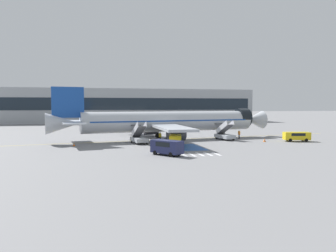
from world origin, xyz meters
TOP-DOWN VIEW (x-y plane):
  - ground_plane at (0.00, 0.00)m, footprint 600.00×600.00m
  - apron_leadline_yellow at (0.45, 0.91)m, footprint 78.73×11.99m
  - apron_stand_patch_blue at (0.45, -11.85)m, footprint 4.30×8.89m
  - apron_walkway_bar_0 at (-2.55, -19.80)m, footprint 0.44×3.60m
  - apron_walkway_bar_1 at (-1.35, -19.80)m, footprint 0.44×3.60m
  - apron_walkway_bar_2 at (-0.15, -19.80)m, footprint 0.44×3.60m
  - apron_walkway_bar_3 at (1.05, -19.80)m, footprint 0.44×3.60m
  - apron_walkway_bar_4 at (2.25, -19.80)m, footprint 0.44×3.60m
  - airliner at (-0.14, 0.82)m, footprint 46.12×34.02m
  - boarding_stairs_forward at (10.80, -2.15)m, footprint 2.89×5.46m
  - boarding_stairs_aft at (-6.80, -4.79)m, footprint 2.89×5.46m
  - fuel_tanker at (-6.19, 24.74)m, footprint 10.14×3.73m
  - service_van_0 at (-4.89, -19.69)m, footprint 4.27×4.78m
  - service_van_1 at (23.08, -7.95)m, footprint 5.11×2.90m
  - service_van_2 at (-1.47, -10.71)m, footprint 2.99×4.61m
  - baggage_cart at (-0.77, -5.68)m, footprint 2.80×2.97m
  - ground_crew_0 at (14.52, -0.85)m, footprint 0.39×0.49m
  - ground_crew_1 at (-2.62, -3.41)m, footprint 0.49×0.42m
  - traffic_cone_0 at (16.74, -7.27)m, footprint 0.54×0.54m
  - traffic_cone_1 at (-18.05, -6.16)m, footprint 0.43×0.43m
  - terminal_building at (-1.55, 71.75)m, footprint 105.81×12.10m

SIDE VIEW (x-z plane):
  - ground_plane at x=0.00m, z-range 0.00..0.00m
  - apron_leadline_yellow at x=0.45m, z-range 0.00..0.01m
  - apron_stand_patch_blue at x=0.45m, z-range 0.00..0.01m
  - apron_walkway_bar_0 at x=-2.55m, z-range 0.00..0.01m
  - apron_walkway_bar_1 at x=-1.35m, z-range 0.00..0.01m
  - apron_walkway_bar_2 at x=-0.15m, z-range 0.00..0.01m
  - apron_walkway_bar_3 at x=1.05m, z-range 0.00..0.01m
  - apron_walkway_bar_4 at x=2.25m, z-range 0.00..0.01m
  - traffic_cone_1 at x=-18.05m, z-range 0.00..0.48m
  - baggage_cart at x=-0.77m, z-range -0.18..0.69m
  - traffic_cone_0 at x=16.74m, z-range 0.00..0.60m
  - boarding_stairs_forward at x=10.80m, z-range -1.01..2.98m
  - boarding_stairs_aft at x=-6.80m, z-range -1.04..3.03m
  - ground_crew_0 at x=14.52m, z-range 0.14..1.89m
  - service_van_1 at x=23.08m, z-range 0.20..1.98m
  - ground_crew_1 at x=-2.62m, z-range 0.15..2.03m
  - service_van_2 at x=-1.47m, z-range 0.20..2.14m
  - service_van_0 at x=-4.89m, z-range 0.21..2.29m
  - fuel_tanker at x=-6.19m, z-range 0.03..3.67m
  - airliner at x=-0.14m, z-range -1.51..8.69m
  - terminal_building at x=-1.55m, z-range 0.00..13.57m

